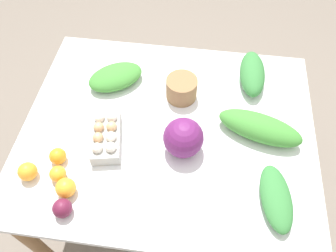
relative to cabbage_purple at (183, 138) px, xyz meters
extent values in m
plane|color=#70665B|center=(0.07, -0.09, -0.82)|extent=(8.00, 8.00, 0.00)
cube|color=silver|center=(0.07, -0.09, -0.10)|extent=(1.28, 1.05, 0.03)
cylinder|color=olive|center=(-0.50, -0.56, -0.47)|extent=(0.06, 0.06, 0.71)
cylinder|color=olive|center=(0.65, -0.56, -0.47)|extent=(0.06, 0.06, 0.71)
cylinder|color=olive|center=(0.65, 0.37, -0.47)|extent=(0.06, 0.06, 0.71)
sphere|color=#601E5B|center=(0.00, 0.00, 0.00)|extent=(0.17, 0.17, 0.17)
cube|color=#A8A8A3|center=(0.32, 0.01, -0.05)|extent=(0.16, 0.26, 0.06)
sphere|color=white|center=(0.36, -0.06, -0.01)|extent=(0.04, 0.04, 0.04)
sphere|color=tan|center=(0.35, -0.01, -0.01)|extent=(0.04, 0.04, 0.04)
sphere|color=tan|center=(0.34, 0.04, -0.01)|extent=(0.04, 0.04, 0.04)
sphere|color=white|center=(0.33, 0.09, -0.01)|extent=(0.04, 0.04, 0.04)
sphere|color=white|center=(0.31, -0.07, -0.01)|extent=(0.04, 0.04, 0.04)
sphere|color=tan|center=(0.30, -0.02, -0.01)|extent=(0.04, 0.04, 0.04)
sphere|color=white|center=(0.29, 0.03, -0.01)|extent=(0.04, 0.04, 0.04)
sphere|color=white|center=(0.28, 0.08, -0.01)|extent=(0.04, 0.04, 0.04)
cylinder|color=olive|center=(0.04, -0.29, -0.03)|extent=(0.14, 0.14, 0.11)
ellipsoid|color=#337538|center=(-0.29, -0.43, -0.04)|extent=(0.12, 0.29, 0.09)
ellipsoid|color=#337538|center=(-0.37, 0.19, -0.05)|extent=(0.15, 0.29, 0.07)
ellipsoid|color=#3D8433|center=(-0.31, -0.12, -0.03)|extent=(0.38, 0.22, 0.10)
ellipsoid|color=#3D8433|center=(0.36, -0.33, -0.04)|extent=(0.31, 0.28, 0.08)
sphere|color=#5B1933|center=(0.41, 0.33, -0.05)|extent=(0.07, 0.07, 0.07)
sphere|color=orange|center=(0.47, 0.20, -0.05)|extent=(0.06, 0.06, 0.06)
sphere|color=orange|center=(0.50, 0.13, -0.05)|extent=(0.07, 0.07, 0.07)
sphere|color=orange|center=(0.42, 0.26, -0.04)|extent=(0.08, 0.08, 0.08)
sphere|color=orange|center=(0.59, 0.21, -0.05)|extent=(0.07, 0.07, 0.07)
camera|label=1|loc=(-0.03, 0.71, 1.11)|focal=35.00mm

